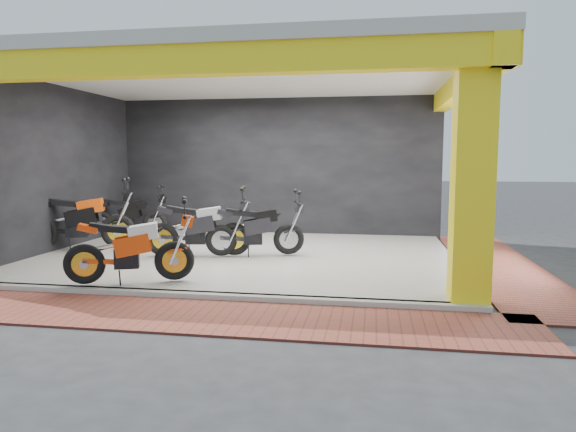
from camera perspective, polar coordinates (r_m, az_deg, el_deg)
name	(u,v)px	position (r m, az deg, el deg)	size (l,w,h in m)	color
ground	(217,282)	(8.43, -7.90, -7.30)	(80.00, 80.00, 0.00)	#2D2D30
showroom_floor	(247,256)	(10.30, -4.58, -4.47)	(8.00, 6.00, 0.10)	silver
showroom_ceiling	(245,74)	(10.25, -4.76, 15.43)	(8.40, 6.40, 0.20)	beige
back_wall	(276,168)	(13.15, -1.36, 5.35)	(8.20, 0.20, 3.50)	black
left_wall	(56,170)	(11.81, -24.41, 4.67)	(0.20, 6.20, 3.50)	black
corner_column	(472,177)	(7.18, 19.81, 4.14)	(0.50, 0.50, 3.50)	yellow
header_beam_front	(191,61)	(7.36, -10.72, 16.57)	(8.40, 0.30, 0.40)	yellow
header_beam_right	(462,85)	(10.02, 18.73, 13.59)	(0.30, 6.40, 0.40)	yellow
floor_kerb	(195,296)	(7.48, -10.25, -8.71)	(8.00, 0.20, 0.10)	silver
paver_front	(174,314)	(6.79, -12.50, -10.63)	(9.00, 1.40, 0.03)	brown
paver_right	(500,266)	(10.28, 22.49, -5.16)	(1.40, 7.00, 0.03)	brown
moto_hero	(174,242)	(8.06, -12.55, -2.81)	(2.02, 0.75, 1.24)	#EB4009
moto_row_a	(234,223)	(9.94, -6.02, -0.79)	(2.13, 0.79, 1.30)	black
moto_row_b	(289,224)	(9.98, 0.09, -0.92)	(2.02, 0.75, 1.23)	black
moto_row_c	(117,215)	(11.28, -18.42, 0.12)	(2.35, 0.87, 1.44)	black
moto_row_d	(154,212)	(12.94, -14.62, 0.45)	(1.95, 0.72, 1.19)	black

